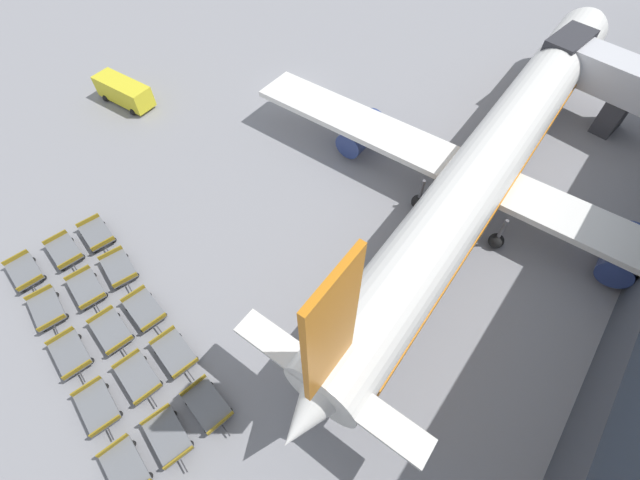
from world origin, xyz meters
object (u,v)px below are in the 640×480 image
service_van (124,91)px  baggage_dolly_row_near_col_c (70,354)px  baggage_dolly_row_mid_a_col_d (138,378)px  baggage_dolly_row_mid_a_col_e (168,437)px  baggage_dolly_row_mid_b_col_e (208,405)px  baggage_dolly_row_near_col_b (47,309)px  baggage_dolly_row_near_col_a (25,272)px  baggage_dolly_row_mid_a_col_b (87,289)px  baggage_dolly_row_mid_b_col_a (97,234)px  baggage_dolly_row_mid_a_col_a (64,251)px  baggage_dolly_row_near_col_d (98,407)px  baggage_dolly_row_mid_b_col_b (119,269)px  baggage_dolly_row_mid_b_col_c (145,310)px  baggage_dolly_row_mid_a_col_c (111,331)px  baggage_dolly_row_mid_b_col_d (175,353)px  airplane (489,161)px  baggage_dolly_row_near_col_e (126,469)px

service_van → baggage_dolly_row_near_col_c: (17.16, -16.77, -0.66)m
baggage_dolly_row_near_col_c → baggage_dolly_row_mid_a_col_d: same height
service_van → baggage_dolly_row_mid_a_col_d: size_ratio=1.62×
baggage_dolly_row_mid_a_col_e → baggage_dolly_row_mid_b_col_e: size_ratio=1.00×
baggage_dolly_row_near_col_b → baggage_dolly_row_mid_a_col_d: bearing=5.8°
baggage_dolly_row_near_col_a → baggage_dolly_row_mid_a_col_b: size_ratio=1.00×
service_van → baggage_dolly_row_mid_b_col_a: size_ratio=1.62×
baggage_dolly_row_mid_a_col_a → baggage_dolly_row_mid_a_col_d: (10.68, -2.30, 0.00)m
baggage_dolly_row_near_col_c → baggage_dolly_row_near_col_d: (3.67, -0.78, 0.00)m
baggage_dolly_row_mid_b_col_e → baggage_dolly_row_mid_b_col_b: bearing=167.5°
baggage_dolly_row_mid_b_col_c → baggage_dolly_row_mid_a_col_a: bearing=-176.0°
baggage_dolly_row_near_col_d → baggage_dolly_row_mid_b_col_c: same height
baggage_dolly_row_near_col_a → baggage_dolly_row_near_col_c: 7.26m
baggage_dolly_row_mid_a_col_c → baggage_dolly_row_mid_b_col_d: 4.18m
baggage_dolly_row_mid_a_col_c → baggage_dolly_row_mid_b_col_c: size_ratio=1.00×
baggage_dolly_row_near_col_c → baggage_dolly_row_mid_b_col_e: bearing=19.2°
service_van → baggage_dolly_row_mid_b_col_b: service_van is taller
baggage_dolly_row_mid_a_col_a → baggage_dolly_row_mid_b_col_b: bearing=19.4°
baggage_dolly_row_mid_a_col_c → baggage_dolly_row_mid_b_col_d: same height
airplane → baggage_dolly_row_mid_a_col_a: (-19.11, -21.69, -3.04)m
baggage_dolly_row_near_col_c → baggage_dolly_row_mid_b_col_e: (8.15, 2.84, 0.00)m
baggage_dolly_row_mid_a_col_b → baggage_dolly_row_mid_b_col_e: 11.10m
baggage_dolly_row_mid_b_col_c → baggage_dolly_row_mid_b_col_b: bearing=166.8°
baggage_dolly_row_mid_a_col_c → baggage_dolly_row_mid_b_col_a: (-6.77, 3.72, 0.00)m
baggage_dolly_row_mid_b_col_a → baggage_dolly_row_near_col_c: bearing=-44.4°
baggage_dolly_row_near_col_b → baggage_dolly_row_mid_b_col_c: size_ratio=1.00×
baggage_dolly_row_near_col_d → baggage_dolly_row_near_col_e: (3.55, -0.89, 0.00)m
airplane → baggage_dolly_row_mid_b_col_b: bearing=-126.7°
airplane → baggage_dolly_row_mid_b_col_d: airplane is taller
baggage_dolly_row_near_col_c → baggage_dolly_row_near_col_e: 7.41m
baggage_dolly_row_near_col_a → baggage_dolly_row_mid_a_col_d: (11.23, 0.18, 0.00)m
baggage_dolly_row_mid_b_col_a → baggage_dolly_row_mid_a_col_c: bearing=-28.8°
baggage_dolly_row_near_col_a → baggage_dolly_row_mid_a_col_e: same height
baggage_dolly_row_near_col_c → baggage_dolly_row_mid_b_col_b: bearing=116.6°
baggage_dolly_row_mid_b_col_b → baggage_dolly_row_mid_b_col_a: bearing=167.6°
baggage_dolly_row_near_col_e → baggage_dolly_row_mid_a_col_b: 11.22m
baggage_dolly_row_mid_a_col_a → baggage_dolly_row_near_col_d: bearing=-24.1°
baggage_dolly_row_near_col_c → baggage_dolly_row_mid_b_col_a: same height
baggage_dolly_row_near_col_a → baggage_dolly_row_near_col_b: (3.53, -0.60, 0.00)m
airplane → baggage_dolly_row_mid_a_col_a: size_ratio=12.99×
baggage_dolly_row_near_col_a → baggage_dolly_row_near_col_e: 14.67m
baggage_dolly_row_near_col_e → baggage_dolly_row_mid_a_col_d: bearing=134.4°
baggage_dolly_row_mid_a_col_d → baggage_dolly_row_mid_b_col_c: size_ratio=1.00×
baggage_dolly_row_mid_a_col_d → baggage_dolly_row_mid_a_col_e: 3.74m
baggage_dolly_row_near_col_e → baggage_dolly_row_mid_b_col_d: size_ratio=1.00×
baggage_dolly_row_near_col_b → baggage_dolly_row_near_col_e: bearing=-12.5°
baggage_dolly_row_near_col_c → baggage_dolly_row_mid_b_col_e: size_ratio=1.00×
baggage_dolly_row_mid_a_col_a → baggage_dolly_row_mid_a_col_e: bearing=-12.9°
baggage_dolly_row_mid_b_col_a → baggage_dolly_row_mid_b_col_b: bearing=-12.4°
baggage_dolly_row_near_col_b → baggage_dolly_row_mid_b_col_a: bearing=115.6°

